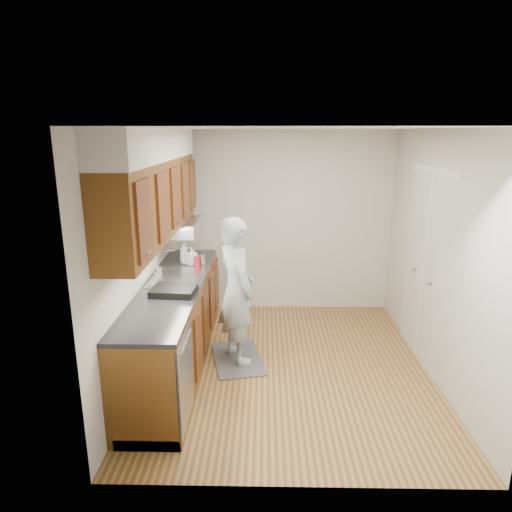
{
  "coord_description": "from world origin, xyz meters",
  "views": [
    {
      "loc": [
        -0.25,
        -4.48,
        2.47
      ],
      "look_at": [
        -0.34,
        0.25,
        1.17
      ],
      "focal_mm": 32.0,
      "sensor_mm": 36.0,
      "label": 1
    }
  ],
  "objects": [
    {
      "name": "soap_bottle_c",
      "position": [
        -1.1,
        0.79,
        1.02
      ],
      "size": [
        0.17,
        0.17,
        0.16
      ],
      "primitive_type": "imported",
      "rotation": [
        0.0,
        0.0,
        0.9
      ],
      "color": "silver",
      "rests_on": "counter"
    },
    {
      "name": "soap_bottle_b",
      "position": [
        -1.11,
        0.71,
        1.05
      ],
      "size": [
        0.13,
        0.13,
        0.21
      ],
      "primitive_type": "imported",
      "rotation": [
        0.0,
        0.0,
        -0.6
      ],
      "color": "silver",
      "rests_on": "counter"
    },
    {
      "name": "counter",
      "position": [
        -1.2,
        -0.0,
        0.49
      ],
      "size": [
        0.64,
        2.8,
        1.3
      ],
      "color": "brown",
      "rests_on": "floor"
    },
    {
      "name": "closet_door",
      "position": [
        1.49,
        0.3,
        1.02
      ],
      "size": [
        0.02,
        1.22,
        2.05
      ],
      "primitive_type": "cube",
      "color": "silver",
      "rests_on": "wall_right"
    },
    {
      "name": "ceiling",
      "position": [
        0.0,
        0.0,
        2.5
      ],
      "size": [
        3.5,
        3.5,
        0.0
      ],
      "primitive_type": "plane",
      "rotation": [
        3.14,
        0.0,
        0.0
      ],
      "color": "white",
      "rests_on": "wall_left"
    },
    {
      "name": "floor",
      "position": [
        0.0,
        0.0,
        0.0
      ],
      "size": [
        3.5,
        3.5,
        0.0
      ],
      "primitive_type": "plane",
      "color": "olive",
      "rests_on": "ground"
    },
    {
      "name": "wall_left",
      "position": [
        -1.5,
        0.0,
        1.25
      ],
      "size": [
        0.02,
        3.5,
        2.5
      ],
      "primitive_type": "cube",
      "color": "beige",
      "rests_on": "floor"
    },
    {
      "name": "upper_cabinets",
      "position": [
        -1.33,
        0.05,
        1.95
      ],
      "size": [
        0.47,
        2.8,
        1.21
      ],
      "color": "brown",
      "rests_on": "wall_left"
    },
    {
      "name": "soap_bottle_a",
      "position": [
        -1.21,
        0.77,
        1.08
      ],
      "size": [
        0.11,
        0.11,
        0.27
      ],
      "primitive_type": "imported",
      "rotation": [
        0.0,
        0.0,
        0.01
      ],
      "color": "silver",
      "rests_on": "counter"
    },
    {
      "name": "floor_mat",
      "position": [
        -0.55,
        0.15,
        0.01
      ],
      "size": [
        0.68,
        0.95,
        0.02
      ],
      "primitive_type": "cube",
      "rotation": [
        0.0,
        0.0,
        0.22
      ],
      "color": "#565658",
      "rests_on": "floor"
    },
    {
      "name": "wall_right",
      "position": [
        1.5,
        0.0,
        1.25
      ],
      "size": [
        0.02,
        3.5,
        2.5
      ],
      "primitive_type": "cube",
      "color": "beige",
      "rests_on": "floor"
    },
    {
      "name": "wall_back",
      "position": [
        0.0,
        1.75,
        1.25
      ],
      "size": [
        3.0,
        0.02,
        2.5
      ],
      "primitive_type": "cube",
      "color": "beige",
      "rests_on": "floor"
    },
    {
      "name": "person",
      "position": [
        -0.55,
        0.15,
        0.93
      ],
      "size": [
        0.68,
        0.77,
        1.82
      ],
      "primitive_type": "imported",
      "rotation": [
        0.0,
        0.0,
        2.07
      ],
      "color": "#9FB4C1",
      "rests_on": "floor_mat"
    },
    {
      "name": "steel_can",
      "position": [
        -0.98,
        0.65,
        1.0
      ],
      "size": [
        0.09,
        0.09,
        0.13
      ],
      "primitive_type": "cylinder",
      "rotation": [
        0.0,
        0.0,
        -0.43
      ],
      "color": "#A5A5AA",
      "rests_on": "counter"
    },
    {
      "name": "soda_can",
      "position": [
        -1.03,
        0.57,
        1.0
      ],
      "size": [
        0.09,
        0.09,
        0.13
      ],
      "primitive_type": "cylinder",
      "rotation": [
        0.0,
        0.0,
        -0.24
      ],
      "color": "red",
      "rests_on": "counter"
    },
    {
      "name": "dish_rack",
      "position": [
        -1.13,
        -0.3,
        0.97
      ],
      "size": [
        0.44,
        0.38,
        0.07
      ],
      "primitive_type": "cube",
      "rotation": [
        0.0,
        0.0,
        -0.08
      ],
      "color": "black",
      "rests_on": "counter"
    }
  ]
}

